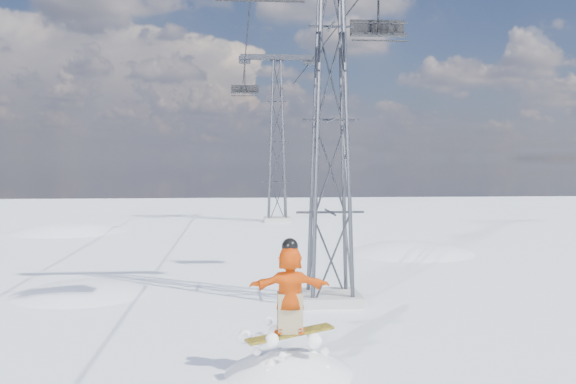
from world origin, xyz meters
name	(u,v)px	position (x,y,z in m)	size (l,w,h in m)	color
lift_tower_near	(330,121)	(0.80, 8.00, 5.47)	(5.20, 1.80, 11.43)	#999999
lift_tower_far	(277,142)	(0.80, 33.00, 5.47)	(5.20, 1.80, 11.43)	#999999
haul_cables	(295,21)	(0.80, 19.50, 10.85)	(4.46, 51.00, 0.06)	black
lift_chair_mid	(378,29)	(3.00, 11.55, 8.92)	(1.95, 0.56, 2.42)	black
lift_chair_far	(245,90)	(-1.40, 32.74, 9.00)	(1.86, 0.54, 2.31)	black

